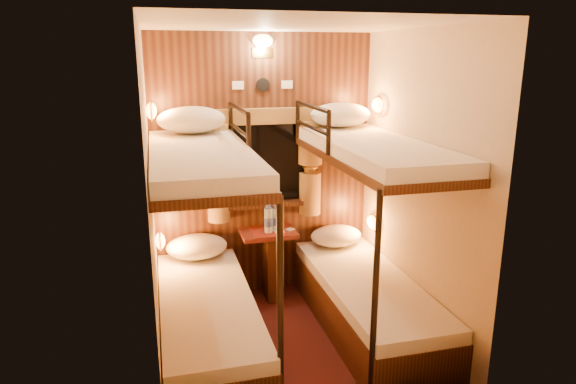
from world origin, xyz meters
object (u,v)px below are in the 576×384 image
object	(u,v)px
bunk_right	(368,266)
table	(269,255)
bottle_right	(275,220)
bottle_left	(268,220)
bunk_left	(206,284)

from	to	relation	value
bunk_right	table	distance (m)	1.02
bunk_right	table	xyz separation A→B (m)	(-0.65, 0.78, -0.14)
table	bottle_right	bearing A→B (deg)	-0.74
bunk_right	table	bearing A→B (deg)	129.67
bottle_left	bunk_right	bearing A→B (deg)	-48.52
bottle_right	table	bearing A→B (deg)	179.26
bunk_left	bottle_left	world-z (taller)	bunk_left
bottle_left	bottle_right	world-z (taller)	bottle_left
bunk_left	bunk_right	distance (m)	1.30
bottle_right	bunk_right	bearing A→B (deg)	-53.19
bunk_right	bottle_left	bearing A→B (deg)	131.48
bunk_left	bunk_right	xyz separation A→B (m)	(1.30, 0.00, 0.00)
bunk_left	table	world-z (taller)	bunk_left
table	bottle_left	bearing A→B (deg)	-100.93
bunk_left	bunk_right	bearing A→B (deg)	0.00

